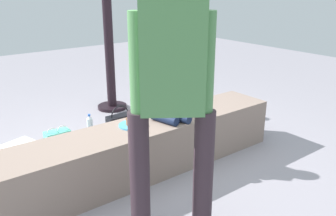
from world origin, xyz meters
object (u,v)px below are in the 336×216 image
(child_seated, at_px, (166,94))
(handbag_black_leather, at_px, (121,126))
(adult_standing, at_px, (172,75))
(party_cup_red, at_px, (165,107))
(gift_bag, at_px, (59,145))
(water_bottle_near_gift, at_px, (90,126))
(cake_plate, at_px, (132,123))
(cake_box_white, at_px, (23,151))

(child_seated, height_order, handbag_black_leather, child_seated)
(adult_standing, distance_m, party_cup_red, 2.47)
(adult_standing, relative_size, party_cup_red, 18.66)
(party_cup_red, bearing_deg, gift_bag, -163.24)
(gift_bag, distance_m, water_bottle_near_gift, 0.57)
(child_seated, relative_size, cake_plate, 2.16)
(cake_box_white, xyz_separation_m, handbag_black_leather, (0.91, -0.19, 0.07))
(adult_standing, height_order, cake_box_white, adult_standing)
(gift_bag, relative_size, handbag_black_leather, 0.90)
(gift_bag, distance_m, party_cup_red, 1.59)
(water_bottle_near_gift, relative_size, cake_box_white, 0.72)
(water_bottle_near_gift, bearing_deg, party_cup_red, 6.70)
(adult_standing, relative_size, cake_plate, 7.57)
(child_seated, relative_size, gift_bag, 1.52)
(cake_plate, xyz_separation_m, gift_bag, (-0.41, 0.60, -0.30))
(child_seated, relative_size, water_bottle_near_gift, 2.10)
(water_bottle_near_gift, relative_size, handbag_black_leather, 0.65)
(water_bottle_near_gift, xyz_separation_m, handbag_black_leather, (0.21, -0.27, 0.03))
(cake_plate, relative_size, water_bottle_near_gift, 0.98)
(child_seated, bearing_deg, cake_plate, 174.42)
(adult_standing, xyz_separation_m, cake_plate, (0.22, 0.79, -0.58))
(cake_plate, bearing_deg, party_cup_red, 43.41)
(child_seated, xyz_separation_m, adult_standing, (-0.53, -0.75, 0.39))
(gift_bag, bearing_deg, handbag_black_leather, 5.53)
(water_bottle_near_gift, xyz_separation_m, cake_box_white, (-0.70, -0.07, -0.05))
(water_bottle_near_gift, bearing_deg, child_seated, -74.76)
(party_cup_red, bearing_deg, cake_plate, -136.59)
(child_seated, xyz_separation_m, handbag_black_leather, (-0.05, 0.69, -0.50))
(cake_plate, bearing_deg, handbag_black_leather, 68.36)
(child_seated, distance_m, party_cup_red, 1.47)
(gift_bag, distance_m, cake_box_white, 0.36)
(child_seated, height_order, cake_plate, child_seated)
(cake_plate, height_order, cake_box_white, cake_plate)
(gift_bag, xyz_separation_m, water_bottle_near_gift, (0.46, 0.33, -0.03))
(handbag_black_leather, bearing_deg, gift_bag, -174.47)
(child_seated, height_order, water_bottle_near_gift, child_seated)
(gift_bag, relative_size, water_bottle_near_gift, 1.38)
(cake_plate, distance_m, handbag_black_leather, 0.78)
(adult_standing, bearing_deg, party_cup_red, 54.10)
(cake_box_white, distance_m, handbag_black_leather, 0.93)
(adult_standing, height_order, party_cup_red, adult_standing)
(child_seated, distance_m, adult_standing, 1.00)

